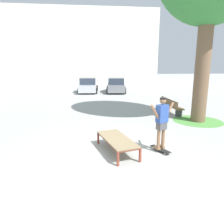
# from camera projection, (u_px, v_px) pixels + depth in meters

# --- Properties ---
(ground_plane) EXTENTS (120.00, 120.00, 0.00)m
(ground_plane) POSITION_uv_depth(u_px,v_px,m) (112.00, 153.00, 6.77)
(ground_plane) COLOR #A8A8A3
(building_facade) EXTENTS (28.92, 4.00, 12.17)m
(building_facade) POSITION_uv_depth(u_px,v_px,m) (75.00, 46.00, 36.75)
(building_facade) COLOR silver
(building_facade) RESTS_ON ground
(skate_box) EXTENTS (1.22, 2.03, 0.46)m
(skate_box) POSITION_uv_depth(u_px,v_px,m) (117.00, 140.00, 6.78)
(skate_box) COLOR brown
(skate_box) RESTS_ON ground
(skateboard) EXTENTS (0.52, 0.81, 0.09)m
(skateboard) POSITION_uv_depth(u_px,v_px,m) (160.00, 149.00, 6.88)
(skateboard) COLOR black
(skateboard) RESTS_ON ground
(skater) EXTENTS (0.94, 0.50, 1.69)m
(skater) POSITION_uv_depth(u_px,v_px,m) (162.00, 120.00, 6.67)
(skater) COLOR #8E6647
(skater) RESTS_ON skateboard
(grass_patch_near_right) EXTENTS (2.44, 2.44, 0.01)m
(grass_patch_near_right) POSITION_uv_depth(u_px,v_px,m) (197.00, 121.00, 10.65)
(grass_patch_near_right) COLOR #519342
(grass_patch_near_right) RESTS_ON ground
(car_silver) EXTENTS (2.11, 4.29, 1.50)m
(car_silver) POSITION_uv_depth(u_px,v_px,m) (88.00, 86.00, 21.78)
(car_silver) COLOR #B7BABF
(car_silver) RESTS_ON ground
(car_grey) EXTENTS (2.22, 4.34, 1.50)m
(car_grey) POSITION_uv_depth(u_px,v_px,m) (116.00, 86.00, 21.78)
(car_grey) COLOR slate
(car_grey) RESTS_ON ground
(park_bench) EXTENTS (0.47, 2.41, 0.83)m
(park_bench) POSITION_uv_depth(u_px,v_px,m) (171.00, 105.00, 12.38)
(park_bench) COLOR brown
(park_bench) RESTS_ON ground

